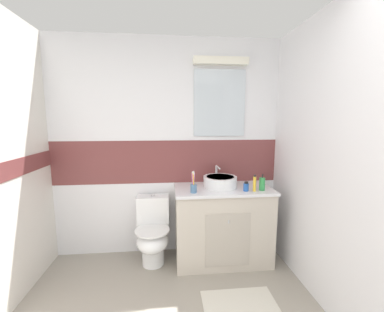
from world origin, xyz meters
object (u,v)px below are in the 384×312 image
(sink_basin, at_px, (220,181))
(toothpaste_tube_upright, at_px, (255,184))
(toothbrush_cup, at_px, (194,187))
(toilet, at_px, (153,233))
(soap_dispenser, at_px, (262,184))
(lotion_bottle_short, at_px, (246,187))

(sink_basin, relative_size, toothpaste_tube_upright, 2.36)
(toothbrush_cup, bearing_deg, toilet, 157.86)
(toilet, relative_size, soap_dispenser, 4.24)
(toothbrush_cup, bearing_deg, soap_dispenser, 1.02)
(sink_basin, xyz_separation_m, soap_dispenser, (0.41, -0.18, 0.01))
(toothbrush_cup, distance_m, soap_dispenser, 0.73)
(sink_basin, height_order, toothpaste_tube_upright, sink_basin)
(lotion_bottle_short, distance_m, toothpaste_tube_upright, 0.09)
(toilet, xyz_separation_m, toothpaste_tube_upright, (1.07, -0.19, 0.59))
(toilet, relative_size, toothbrush_cup, 3.28)
(toothbrush_cup, height_order, toothpaste_tube_upright, toothbrush_cup)
(sink_basin, bearing_deg, lotion_bottle_short, -38.91)
(soap_dispenser, relative_size, lotion_bottle_short, 1.74)
(toilet, xyz_separation_m, toothbrush_cup, (0.44, -0.18, 0.56))
(toilet, xyz_separation_m, soap_dispenser, (1.16, -0.16, 0.57))
(sink_basin, height_order, soap_dispenser, sink_basin)
(sink_basin, distance_m, toothbrush_cup, 0.37)
(soap_dispenser, xyz_separation_m, lotion_bottle_short, (-0.18, -0.01, -0.02))
(toothpaste_tube_upright, bearing_deg, toothbrush_cup, 178.42)
(lotion_bottle_short, bearing_deg, toothpaste_tube_upright, -14.35)
(toothpaste_tube_upright, bearing_deg, toilet, 169.67)
(sink_basin, distance_m, soap_dispenser, 0.45)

